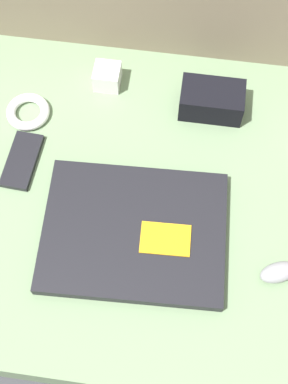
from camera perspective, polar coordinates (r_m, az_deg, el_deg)
ground_plane at (r=1.13m, az=-0.00°, el=-2.96°), size 8.00×8.00×0.00m
couch_seat at (r=1.07m, az=-0.00°, el=-1.78°), size 1.04×0.70×0.12m
laptop at (r=0.98m, az=-1.05°, el=-4.30°), size 0.34×0.27×0.03m
computer_mouse at (r=0.98m, az=14.17°, el=-8.30°), size 0.08×0.06×0.03m
phone_black at (r=1.08m, az=-12.88°, el=3.29°), size 0.06×0.13×0.01m
camera_pouch at (r=1.10m, az=7.23°, el=9.69°), size 0.13×0.08×0.06m
charger_brick at (r=1.14m, az=-3.94°, el=12.18°), size 0.05×0.05×0.05m
cable_coil at (r=1.13m, az=-12.26°, el=8.36°), size 0.09×0.09×0.02m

